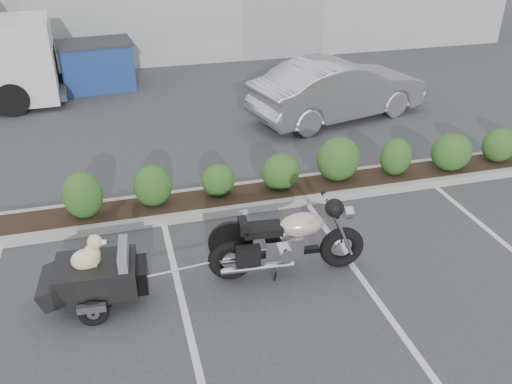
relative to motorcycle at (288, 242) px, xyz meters
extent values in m
plane|color=#38383A|center=(-0.15, 0.15, -0.55)|extent=(90.00, 90.00, 0.00)
cube|color=#9E9E93|center=(0.85, 2.35, -0.48)|extent=(12.00, 1.00, 0.15)
torus|color=black|center=(-0.85, 0.10, -0.21)|extent=(0.71, 0.23, 0.70)
torus|color=black|center=(0.86, -0.05, -0.21)|extent=(0.71, 0.23, 0.70)
cylinder|color=silver|center=(-0.85, 0.10, -0.21)|extent=(0.30, 0.15, 0.29)
cylinder|color=silver|center=(0.86, -0.05, -0.21)|extent=(0.26, 0.12, 0.25)
cylinder|color=silver|center=(0.78, -0.15, 0.17)|extent=(0.45, 0.09, 0.92)
cylinder|color=silver|center=(0.80, 0.06, 0.17)|extent=(0.45, 0.09, 0.92)
cylinder|color=silver|center=(0.63, -0.03, 0.57)|extent=(0.10, 0.73, 0.04)
cylinder|color=silver|center=(0.92, -0.05, 0.40)|extent=(0.14, 0.20, 0.19)
sphere|color=black|center=(0.56, -0.34, 0.69)|extent=(0.29, 0.29, 0.27)
cube|color=silver|center=(-0.07, 0.03, -0.05)|extent=(0.60, 0.40, 0.35)
cube|color=black|center=(0.03, 0.02, -0.19)|extent=(0.94, 0.18, 0.08)
ellipsoid|color=beige|center=(0.21, 0.01, 0.28)|extent=(0.72, 0.45, 0.34)
cube|color=black|center=(-0.38, 0.06, 0.26)|extent=(0.60, 0.36, 0.12)
cube|color=black|center=(-0.66, 0.08, 0.35)|extent=(0.15, 0.32, 0.17)
cylinder|color=silver|center=(-0.50, -0.12, -0.28)|extent=(1.10, 0.19, 0.09)
cylinder|color=silver|center=(-0.47, 0.25, -0.28)|extent=(1.10, 0.19, 0.09)
cube|color=black|center=(-0.66, -0.21, 0.02)|extent=(0.36, 0.17, 0.31)
cube|color=black|center=(-2.77, 0.03, -0.09)|extent=(1.15, 0.84, 0.44)
cube|color=slate|center=(-2.37, -0.01, 0.19)|extent=(0.18, 0.65, 0.31)
cube|color=slate|center=(-2.72, 0.02, 0.02)|extent=(0.78, 0.70, 0.04)
cube|color=black|center=(-3.34, 0.07, -0.16)|extent=(0.45, 0.78, 0.38)
cube|color=black|center=(-2.19, -0.02, -0.14)|extent=(0.25, 0.54, 0.35)
torus|color=black|center=(-2.86, -0.41, -0.37)|extent=(0.41, 0.15, 0.41)
torus|color=black|center=(-2.78, 0.47, -0.37)|extent=(0.41, 0.15, 0.41)
cube|color=silver|center=(-2.86, -0.46, -0.24)|extent=(0.38, 0.11, 0.10)
cube|color=silver|center=(-2.78, 0.52, -0.24)|extent=(0.38, 0.11, 0.10)
cylinder|color=black|center=(-2.82, 0.03, -0.37)|extent=(0.12, 0.94, 0.04)
cylinder|color=silver|center=(-1.94, -0.04, -0.21)|extent=(0.63, 0.09, 0.04)
ellipsoid|color=beige|center=(-2.87, 0.03, 0.21)|extent=(0.41, 0.30, 0.31)
ellipsoid|color=beige|center=(-2.78, 0.02, 0.29)|extent=(0.24, 0.23, 0.29)
sphere|color=beige|center=(-2.72, 0.01, 0.48)|extent=(0.21, 0.21, 0.20)
ellipsoid|color=beige|center=(-2.62, 0.00, 0.46)|extent=(0.15, 0.10, 0.07)
sphere|color=black|center=(-2.56, 0.00, 0.46)|extent=(0.04, 0.04, 0.04)
ellipsoid|color=beige|center=(-2.76, -0.04, 0.50)|extent=(0.05, 0.05, 0.11)
ellipsoid|color=beige|center=(-2.75, 0.07, 0.50)|extent=(0.05, 0.05, 0.11)
cylinder|color=beige|center=(-2.75, -0.05, 0.10)|extent=(0.05, 0.05, 0.12)
cylinder|color=beige|center=(-2.74, 0.08, 0.10)|extent=(0.05, 0.05, 0.12)
imported|color=#BABAC2|center=(3.37, 6.04, 0.21)|extent=(4.91, 2.71, 1.53)
cube|color=navy|center=(-2.59, 10.23, 0.12)|extent=(2.14, 1.53, 1.35)
cube|color=#2D2D30|center=(-2.59, 10.23, 0.82)|extent=(2.26, 1.65, 0.07)
cube|color=silver|center=(-4.64, 9.51, 0.65)|extent=(2.02, 2.30, 2.13)
cube|color=black|center=(-4.64, 9.51, 0.36)|extent=(0.15, 1.84, 0.97)
cylinder|color=black|center=(-4.79, 8.44, -0.12)|extent=(0.88, 0.31, 0.87)
cylinder|color=black|center=(-4.88, 10.56, -0.12)|extent=(0.88, 0.31, 0.87)
camera|label=1|loc=(-2.23, -6.36, 4.50)|focal=38.00mm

